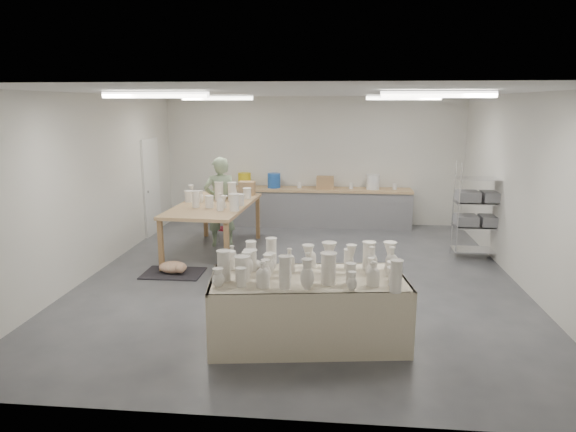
# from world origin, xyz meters

# --- Properties ---
(room) EXTENTS (8.00, 8.02, 3.00)m
(room) POSITION_xyz_m (-0.11, 0.08, 2.06)
(room) COLOR #424449
(room) RESTS_ON ground
(back_counter) EXTENTS (4.60, 0.60, 1.24)m
(back_counter) POSITION_xyz_m (-0.01, 3.68, 0.49)
(back_counter) COLOR #AC7A53
(back_counter) RESTS_ON ground
(wire_shelf) EXTENTS (0.88, 0.48, 1.80)m
(wire_shelf) POSITION_xyz_m (3.20, 1.40, 0.92)
(wire_shelf) COLOR silver
(wire_shelf) RESTS_ON ground
(drying_table) EXTENTS (2.44, 1.39, 1.19)m
(drying_table) POSITION_xyz_m (0.26, -2.37, 0.46)
(drying_table) COLOR olive
(drying_table) RESTS_ON ground
(work_table) EXTENTS (1.45, 2.67, 1.33)m
(work_table) POSITION_xyz_m (-1.67, 1.30, 0.97)
(work_table) COLOR #AC7A53
(work_table) RESTS_ON ground
(rug) EXTENTS (1.00, 0.70, 0.02)m
(rug) POSITION_xyz_m (-2.17, -0.07, 0.01)
(rug) COLOR black
(rug) RESTS_ON ground
(cat) EXTENTS (0.54, 0.43, 0.20)m
(cat) POSITION_xyz_m (-2.14, -0.09, 0.12)
(cat) COLOR white
(cat) RESTS_ON rug
(potter) EXTENTS (0.75, 0.59, 1.81)m
(potter) POSITION_xyz_m (-1.74, 1.77, 0.90)
(potter) COLOR #8CA580
(potter) RESTS_ON ground
(red_stool) EXTENTS (0.42, 0.42, 0.31)m
(red_stool) POSITION_xyz_m (-1.74, 2.04, 0.27)
(red_stool) COLOR red
(red_stool) RESTS_ON ground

